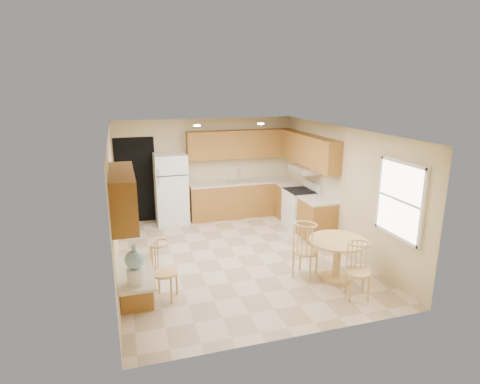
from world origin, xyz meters
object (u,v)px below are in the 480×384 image
object	(u,v)px
chair_table_b	(362,268)
chair_desk	(165,268)
stove	(300,208)
dining_table	(337,253)
refrigerator	(171,189)
chair_table_a	(308,246)
water_crock	(135,266)

from	to	relation	value
chair_table_b	chair_desk	distance (m)	3.07
stove	dining_table	xyz separation A→B (m)	(-0.52, -2.59, 0.01)
refrigerator	chair_table_a	size ratio (longest dim) A/B	1.72
chair_table_a	chair_desk	size ratio (longest dim) A/B	1.07
chair_table_b	chair_desk	size ratio (longest dim) A/B	0.97
chair_table_b	water_crock	size ratio (longest dim) A/B	1.67
stove	chair_table_a	size ratio (longest dim) A/B	1.09
dining_table	chair_table_a	distance (m)	0.52
stove	chair_table_a	xyz separation A→B (m)	(-1.01, -2.44, 0.14)
refrigerator	chair_desk	xyz separation A→B (m)	(-0.60, -3.69, -0.29)
chair_table_b	water_crock	world-z (taller)	water_crock
dining_table	chair_desk	size ratio (longest dim) A/B	1.06
refrigerator	dining_table	world-z (taller)	refrigerator
stove	water_crock	distance (m)	5.12
water_crock	dining_table	bearing A→B (deg)	10.70
stove	dining_table	size ratio (longest dim) A/B	1.10
refrigerator	dining_table	xyz separation A→B (m)	(2.35, -3.81, -0.38)
refrigerator	chair_desk	world-z (taller)	refrigerator
refrigerator	chair_table_b	size ratio (longest dim) A/B	1.90
refrigerator	water_crock	distance (m)	4.58
chair_table_b	water_crock	bearing A→B (deg)	15.81
chair_table_a	chair_desk	distance (m)	2.47
chair_desk	water_crock	bearing A→B (deg)	-6.54
refrigerator	stove	size ratio (longest dim) A/B	1.58
chair_table_b	refrigerator	bearing A→B (deg)	-45.29
stove	dining_table	bearing A→B (deg)	-101.45
chair_table_b	chair_table_a	bearing A→B (deg)	-44.17
water_crock	refrigerator	bearing A→B (deg)	76.74
stove	chair_desk	xyz separation A→B (m)	(-3.47, -2.47, 0.10)
refrigerator	chair_table_b	xyz separation A→B (m)	(2.35, -4.55, -0.31)
refrigerator	chair_desk	distance (m)	3.75
refrigerator	stove	xyz separation A→B (m)	(2.88, -1.22, -0.39)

